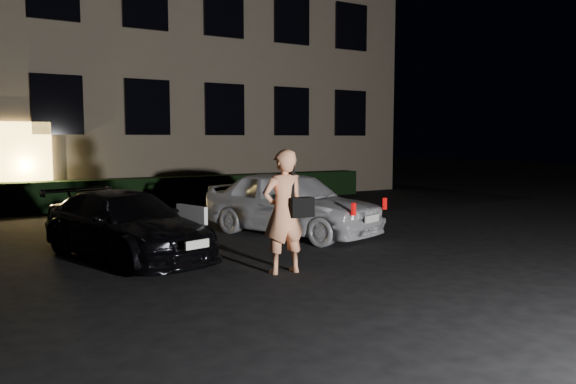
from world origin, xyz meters
TOP-DOWN VIEW (x-y plane):
  - ground at (0.00, 0.00)m, footprint 80.00×80.00m
  - building at (-0.00, 14.99)m, footprint 20.00×8.11m
  - hedge at (0.00, 10.50)m, footprint 15.00×0.70m
  - sedan at (-2.73, 3.30)m, footprint 2.52×4.16m
  - hatch at (0.87, 3.83)m, footprint 2.91×4.34m
  - man at (-0.98, 0.95)m, footprint 0.77×0.48m

SIDE VIEW (x-z plane):
  - ground at x=0.00m, z-range 0.00..0.00m
  - hedge at x=0.00m, z-range 0.00..0.85m
  - sedan at x=-2.73m, z-range 0.00..1.13m
  - hatch at x=0.87m, z-range 0.00..1.37m
  - man at x=-0.98m, z-range 0.00..1.87m
  - building at x=0.00m, z-range 0.00..12.00m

